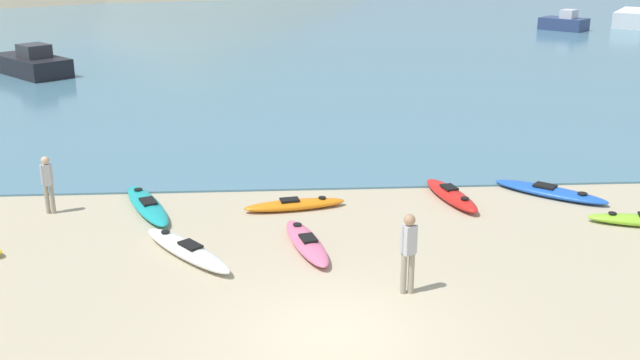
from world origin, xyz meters
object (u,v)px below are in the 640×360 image
kayak_on_sand_3 (147,205)px  moored_boat_2 (32,64)px  kayak_on_sand_0 (187,250)px  kayak_on_sand_5 (451,195)px  moored_boat_0 (633,18)px  moored_boat_3 (564,23)px  person_near_foreground (408,249)px  kayak_on_sand_7 (550,191)px  person_near_waterline (48,181)px  kayak_on_sand_6 (295,205)px  kayak_on_sand_2 (306,242)px

kayak_on_sand_3 → moored_boat_2: 22.28m
kayak_on_sand_0 → kayak_on_sand_3: kayak_on_sand_0 is taller
kayak_on_sand_5 → moored_boat_0: size_ratio=0.48×
kayak_on_sand_5 → moored_boat_3: size_ratio=0.78×
person_near_foreground → kayak_on_sand_7: bearing=48.2°
moored_boat_2 → kayak_on_sand_5: bearing=-49.2°
kayak_on_sand_0 → kayak_on_sand_5: (6.95, 3.35, -0.00)m
moored_boat_0 → kayak_on_sand_5: bearing=-121.1°
kayak_on_sand_7 → person_near_foreground: 7.71m
person_near_waterline → kayak_on_sand_6: bearing=-1.0°
kayak_on_sand_3 → person_near_waterline: person_near_waterline is taller
person_near_foreground → moored_boat_0: size_ratio=0.29×
kayak_on_sand_2 → kayak_on_sand_7: 7.80m
kayak_on_sand_3 → person_near_foreground: 8.12m
kayak_on_sand_3 → kayak_on_sand_5: 8.34m
kayak_on_sand_0 → kayak_on_sand_3: 3.41m
kayak_on_sand_0 → kayak_on_sand_3: (-1.39, 3.11, -0.02)m
kayak_on_sand_7 → kayak_on_sand_0: bearing=-160.1°
kayak_on_sand_2 → person_near_foreground: person_near_foreground is taller
moored_boat_0 → person_near_foreground: bearing=-120.1°
person_near_foreground → moored_boat_0: (25.71, 44.41, -0.34)m
kayak_on_sand_7 → moored_boat_3: bearing=68.7°
person_near_foreground → kayak_on_sand_3: bearing=139.5°
person_near_foreground → moored_boat_2: size_ratio=0.34×
moored_boat_0 → kayak_on_sand_7: bearing=-118.0°
moored_boat_3 → kayak_on_sand_7: bearing=-111.3°
kayak_on_sand_0 → moored_boat_3: 46.54m
kayak_on_sand_5 → moored_boat_0: moored_boat_0 is taller
kayak_on_sand_5 → moored_boat_0: bearing=58.9°
moored_boat_3 → moored_boat_2: bearing=-154.6°
kayak_on_sand_2 → kayak_on_sand_3: 5.03m
kayak_on_sand_5 → person_near_foreground: bearing=-111.9°
kayak_on_sand_5 → moored_boat_3: 40.30m
moored_boat_2 → moored_boat_3: 38.13m
kayak_on_sand_7 → moored_boat_2: size_ratio=0.59×
kayak_on_sand_5 → kayak_on_sand_7: 2.91m
kayak_on_sand_2 → kayak_on_sand_7: (7.07, 3.29, -0.03)m
person_near_waterline → moored_boat_3: (27.93, 36.82, -0.31)m
kayak_on_sand_0 → kayak_on_sand_5: 7.72m
kayak_on_sand_5 → kayak_on_sand_6: size_ratio=1.02×
kayak_on_sand_7 → moored_boat_3: size_ratio=0.81×
kayak_on_sand_7 → person_near_waterline: bearing=-177.8°
person_near_foreground → kayak_on_sand_0: bearing=155.7°
kayak_on_sand_7 → moored_boat_2: (-20.26, 19.91, 0.50)m
kayak_on_sand_0 → kayak_on_sand_2: kayak_on_sand_0 is taller
kayak_on_sand_3 → kayak_on_sand_6: (3.96, -0.18, -0.02)m
kayak_on_sand_5 → kayak_on_sand_6: kayak_on_sand_5 is taller
moored_boat_2 → kayak_on_sand_3: bearing=-66.1°
kayak_on_sand_3 → person_near_foreground: bearing=-40.5°
person_near_foreground → moored_boat_2: bearing=120.6°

